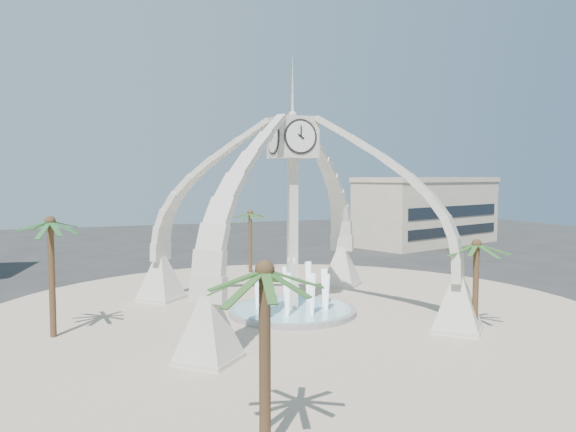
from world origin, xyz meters
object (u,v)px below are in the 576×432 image
object	(u,v)px
palm_west	(50,223)
palm_south	(265,273)
fountain	(292,310)
palm_east	(477,245)
clock_tower	(293,212)
palm_north	(250,214)

from	to	relation	value
palm_west	palm_south	bearing A→B (deg)	-68.63
fountain	palm_east	bearing A→B (deg)	-44.46
fountain	palm_south	xyz separation A→B (m)	(-7.51, -16.36, 5.46)
palm_south	clock_tower	bearing A→B (deg)	65.34
palm_east	palm_west	world-z (taller)	palm_west
clock_tower	fountain	world-z (taller)	clock_tower
palm_east	palm_north	distance (m)	23.94
palm_north	palm_east	bearing A→B (deg)	-76.48
palm_east	palm_west	bearing A→B (deg)	160.68
fountain	palm_south	distance (m)	18.81
clock_tower	fountain	xyz separation A→B (m)	(0.00, 0.00, -6.20)
clock_tower	palm_north	size ratio (longest dim) A/B	2.96
clock_tower	fountain	bearing A→B (deg)	90.00
palm_west	clock_tower	bearing A→B (deg)	0.21
clock_tower	palm_south	world-z (taller)	clock_tower
palm_west	fountain	bearing A→B (deg)	0.21
clock_tower	palm_north	distance (m)	15.81
palm_east	palm_south	distance (m)	17.63
palm_east	palm_west	xyz separation A→B (m)	(-21.69, 7.60, 1.28)
palm_east	palm_north	xyz separation A→B (m)	(-5.59, 23.27, 0.43)
palm_west	palm_south	xyz separation A→B (m)	(6.38, -16.31, -0.44)
clock_tower	fountain	distance (m)	6.20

